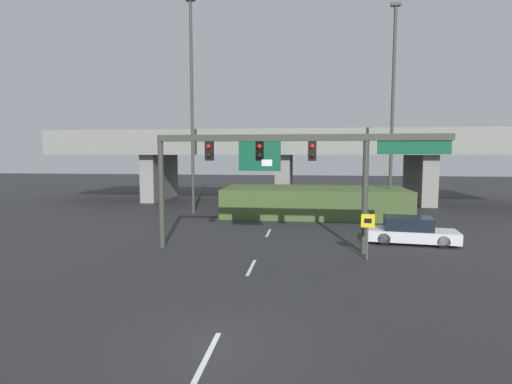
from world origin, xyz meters
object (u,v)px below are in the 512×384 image
object	(u,v)px
signal_gantry	(285,158)
highway_light_pole_near	(393,107)
highway_light_pole_far	(192,103)
speed_limit_sign	(368,229)
parked_sedan_near_right	(410,231)

from	to	relation	value
signal_gantry	highway_light_pole_near	world-z (taller)	highway_light_pole_near
signal_gantry	highway_light_pole_near	bearing A→B (deg)	58.16
signal_gantry	highway_light_pole_far	distance (m)	14.68
speed_limit_sign	highway_light_pole_far	xyz separation A→B (m)	(-11.80, 12.81, 7.34)
highway_light_pole_near	highway_light_pole_far	distance (m)	15.31
speed_limit_sign	highway_light_pole_near	distance (m)	15.07
highway_light_pole_near	parked_sedan_near_right	distance (m)	11.89
signal_gantry	parked_sedan_near_right	size ratio (longest dim) A/B	2.91
highway_light_pole_near	highway_light_pole_far	world-z (taller)	highway_light_pole_far
speed_limit_sign	parked_sedan_near_right	world-z (taller)	speed_limit_sign
speed_limit_sign	highway_light_pole_near	bearing A→B (deg)	74.87
highway_light_pole_near	parked_sedan_near_right	size ratio (longest dim) A/B	3.24
signal_gantry	speed_limit_sign	distance (m)	5.11
highway_light_pole_near	parked_sedan_near_right	bearing A→B (deg)	-94.46
highway_light_pole_far	parked_sedan_near_right	xyz separation A→B (m)	(14.59, -8.98, -8.08)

